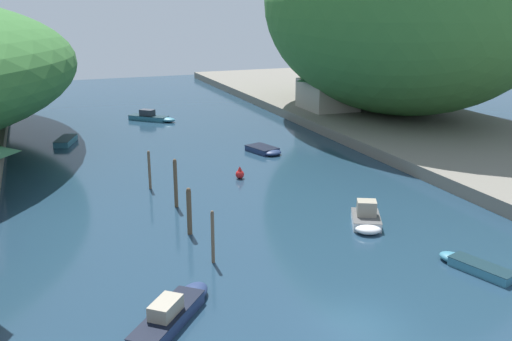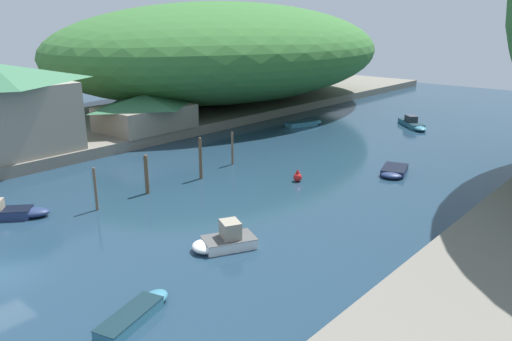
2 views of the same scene
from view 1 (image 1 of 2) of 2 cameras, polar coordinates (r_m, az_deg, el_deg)
name	(u,v)px [view 1 (image 1 of 2)]	position (r m, az deg, el deg)	size (l,w,h in m)	color
water_surface	(193,163)	(54.01, -6.29, 0.79)	(130.00, 130.00, 0.00)	#1E384C
right_bank	(435,133)	(66.32, 17.43, 3.59)	(22.00, 120.00, 1.11)	slate
hillside_right	(398,2)	(73.61, 14.03, 16.07)	(30.36, 42.51, 26.88)	#387033
right_bank_cottage	(328,90)	(75.05, 7.21, 7.99)	(6.51, 7.45, 4.76)	#B2A899
boat_moored_right	(174,310)	(28.27, -8.18, -13.69)	(5.23, 5.73, 1.37)	navy
boat_far_upstream	(265,150)	(57.03, 0.92, 2.04)	(3.05, 4.38, 0.57)	navy
boat_near_quay	(473,265)	(34.88, 20.84, -8.85)	(2.42, 4.64, 0.55)	teal
boat_far_right_bank	(67,139)	(64.65, -18.35, 2.96)	(3.05, 5.33, 0.63)	teal
boat_white_cruiser	(153,117)	(73.77, -10.29, 5.24)	(5.69, 5.47, 1.39)	teal
boat_navy_launch	(367,219)	(39.22, 11.00, -4.82)	(3.36, 4.24, 1.67)	white
mooring_post_second	(213,237)	(33.02, -4.35, -6.62)	(0.20, 0.20, 3.22)	brown
mooring_post_middle	(189,211)	(37.10, -6.70, -4.05)	(0.32, 0.32, 3.19)	brown
mooring_post_fourth	(176,183)	(42.04, -8.05, -1.25)	(0.28, 0.28, 3.68)	brown
mooring_post_farthest	(149,170)	(46.56, -10.61, 0.07)	(0.22, 0.22, 3.19)	brown
channel_buoy_near	(240,174)	(48.75, -1.63, -0.32)	(0.74, 0.74, 1.10)	red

